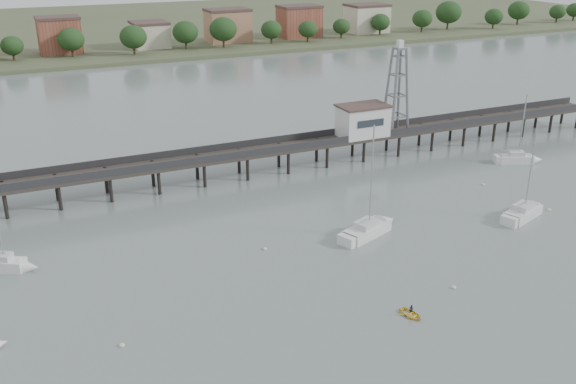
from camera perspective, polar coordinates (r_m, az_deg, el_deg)
name	(u,v)px	position (r m, az deg, el deg)	size (l,w,h in m)	color
pier	(222,157)	(99.37, -5.90, 3.15)	(150.00, 5.00, 5.50)	#2D2823
pier_building	(363,120)	(108.68, 6.66, 6.35)	(8.40, 5.40, 5.30)	silver
lattice_tower	(397,91)	(111.03, 9.67, 8.88)	(3.20, 3.20, 15.50)	slate
sailboat_b	(11,265)	(79.90, -23.44, -5.97)	(6.87, 5.02, 11.32)	white
sailboat_e	(522,159)	(114.40, 20.09, 2.77)	(7.61, 4.86, 12.25)	white
sailboat_d	(528,210)	(93.30, 20.53, -1.55)	(9.04, 5.31, 14.31)	white
sailboat_c	(374,227)	(83.27, 7.67, -3.11)	(9.72, 5.96, 15.36)	white
yellow_dinghy	(411,316)	(66.72, 10.85, -10.76)	(1.89, 0.55, 2.64)	yellow
dinghy_occupant	(411,316)	(66.72, 10.85, -10.76)	(0.38, 1.03, 0.25)	black
mooring_buoys	(374,247)	(79.28, 7.69, -4.90)	(76.99, 23.59, 0.39)	beige
far_shore	(72,29)	(272.80, -18.62, 13.54)	(500.00, 170.00, 10.40)	#475133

